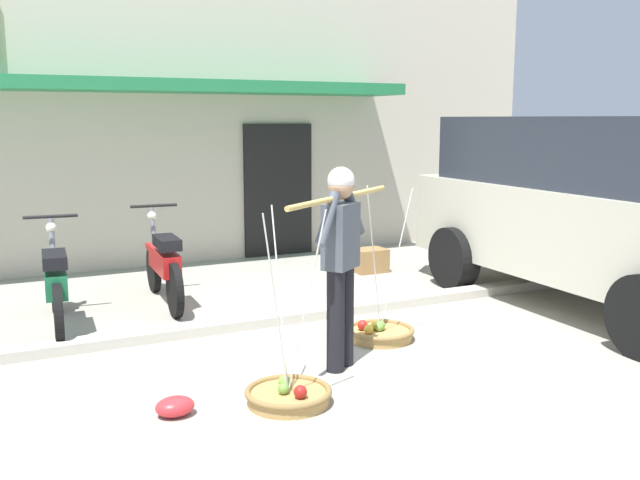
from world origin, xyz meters
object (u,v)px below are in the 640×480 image
(wooden_crate, at_px, (369,260))
(parked_truck, at_px, (604,206))
(fruit_basket_right_side, at_px, (288,394))
(motorcycle_second_in_row, at_px, (164,265))
(plastic_litter_bag, at_px, (175,407))
(motorcycle_nearest_shop, at_px, (56,284))
(fruit_basket_left_side, at_px, (380,332))
(fruit_vendor, at_px, (341,254))

(wooden_crate, bearing_deg, parked_truck, -63.70)
(fruit_basket_right_side, height_order, motorcycle_second_in_row, fruit_basket_right_side)
(motorcycle_second_in_row, distance_m, plastic_litter_bag, 3.20)
(parked_truck, distance_m, plastic_litter_bag, 5.20)
(motorcycle_nearest_shop, bearing_deg, fruit_basket_left_side, -33.57)
(motorcycle_second_in_row, bearing_deg, parked_truck, -27.92)
(plastic_litter_bag, height_order, wooden_crate, wooden_crate)
(fruit_basket_left_side, height_order, wooden_crate, fruit_basket_left_side)
(parked_truck, relative_size, plastic_litter_bag, 17.43)
(parked_truck, xyz_separation_m, plastic_litter_bag, (-5.03, -0.81, -1.06))
(fruit_vendor, bearing_deg, motorcycle_nearest_shop, 130.85)
(fruit_vendor, height_order, motorcycle_second_in_row, fruit_vendor)
(fruit_basket_left_side, relative_size, parked_truck, 0.30)
(motorcycle_second_in_row, bearing_deg, fruit_basket_right_side, -88.63)
(motorcycle_second_in_row, distance_m, wooden_crate, 3.00)
(motorcycle_nearest_shop, xyz_separation_m, motorcycle_second_in_row, (1.20, 0.44, 0.00))
(motorcycle_second_in_row, bearing_deg, motorcycle_nearest_shop, -159.94)
(plastic_litter_bag, bearing_deg, fruit_vendor, 13.02)
(fruit_vendor, bearing_deg, plastic_litter_bag, -166.98)
(parked_truck, relative_size, wooden_crate, 11.09)
(motorcycle_nearest_shop, height_order, motorcycle_second_in_row, same)
(wooden_crate, bearing_deg, fruit_basket_right_side, -127.86)
(fruit_basket_left_side, distance_m, wooden_crate, 3.05)
(fruit_basket_right_side, bearing_deg, plastic_litter_bag, 168.72)
(plastic_litter_bag, bearing_deg, parked_truck, 9.12)
(fruit_vendor, height_order, plastic_litter_bag, fruit_vendor)
(fruit_vendor, distance_m, fruit_basket_right_side, 1.26)
(plastic_litter_bag, distance_m, wooden_crate, 5.11)
(fruit_vendor, relative_size, fruit_basket_right_side, 1.17)
(motorcycle_second_in_row, distance_m, parked_truck, 4.91)
(motorcycle_second_in_row, height_order, parked_truck, parked_truck)
(fruit_basket_right_side, height_order, plastic_litter_bag, fruit_basket_right_side)
(fruit_basket_left_side, bearing_deg, plastic_litter_bag, -158.75)
(fruit_basket_left_side, bearing_deg, fruit_basket_right_side, -144.06)
(fruit_basket_right_side, height_order, wooden_crate, fruit_basket_right_side)
(motorcycle_nearest_shop, height_order, parked_truck, parked_truck)
(fruit_basket_right_side, bearing_deg, fruit_vendor, 35.83)
(motorcycle_nearest_shop, height_order, plastic_litter_bag, motorcycle_nearest_shop)
(plastic_litter_bag, relative_size, wooden_crate, 0.64)
(motorcycle_second_in_row, height_order, wooden_crate, motorcycle_second_in_row)
(parked_truck, xyz_separation_m, wooden_crate, (-1.35, 2.73, -0.97))
(motorcycle_second_in_row, relative_size, wooden_crate, 4.14)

